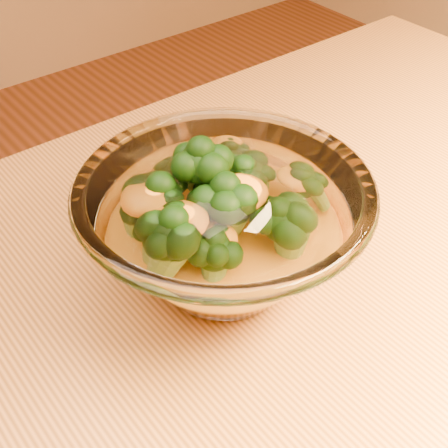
# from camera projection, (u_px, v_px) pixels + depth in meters

# --- Properties ---
(glass_bowl) EXTENTS (0.23, 0.23, 0.10)m
(glass_bowl) POSITION_uv_depth(u_px,v_px,m) (224.00, 229.00, 0.50)
(glass_bowl) COLOR white
(glass_bowl) RESTS_ON table
(cheese_sauce) EXTENTS (0.14, 0.14, 0.04)m
(cheese_sauce) POSITION_uv_depth(u_px,v_px,m) (224.00, 249.00, 0.51)
(cheese_sauce) COLOR orange
(cheese_sauce) RESTS_ON glass_bowl
(broccoli_heap) EXTENTS (0.17, 0.14, 0.09)m
(broccoli_heap) POSITION_uv_depth(u_px,v_px,m) (211.00, 209.00, 0.49)
(broccoli_heap) COLOR black
(broccoli_heap) RESTS_ON cheese_sauce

